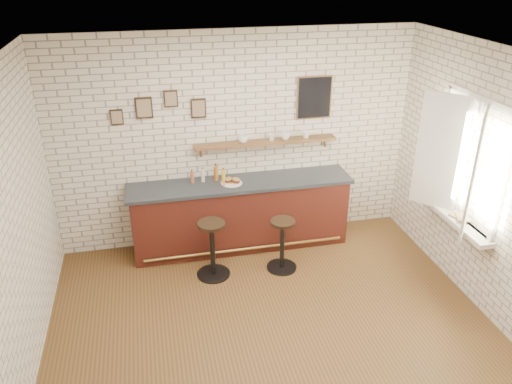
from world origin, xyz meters
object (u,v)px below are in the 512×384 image
sandwich_plate (232,183)px  bitters_bottle_white (203,176)px  condiment_bottle_yellow (223,175)px  shelf_cup_c (285,136)px  book_lower (456,218)px  shelf_cup_b (272,137)px  bar_counter (241,214)px  book_upper (456,217)px  ciabatta_sandwich (232,180)px  bitters_bottle_brown (192,178)px  bar_stool_left (212,247)px  shelf_cup_d (306,134)px  shelf_cup_a (243,139)px  bitters_bottle_amber (216,174)px  bar_stool_right (282,243)px

sandwich_plate → bitters_bottle_white: size_ratio=1.37×
sandwich_plate → condiment_bottle_yellow: (-0.09, 0.15, 0.07)m
sandwich_plate → shelf_cup_c: shelf_cup_c is taller
book_lower → shelf_cup_b: bearing=113.2°
sandwich_plate → bar_counter: bearing=11.8°
book_upper → shelf_cup_c: bearing=160.2°
ciabatta_sandwich → bar_counter: bearing=12.7°
sandwich_plate → shelf_cup_c: size_ratio=2.12×
bar_counter → sandwich_plate: sandwich_plate is taller
ciabatta_sandwich → book_lower: bearing=-30.1°
bitters_bottle_brown → ciabatta_sandwich: bearing=-15.7°
bitters_bottle_white → bar_stool_left: bitters_bottle_white is taller
ciabatta_sandwich → book_upper: size_ratio=1.11×
condiment_bottle_yellow → bitters_bottle_white: bearing=180.0°
bar_stool_left → shelf_cup_c: shelf_cup_c is taller
bar_stool_left → book_upper: book_upper is taller
condiment_bottle_yellow → book_lower: condiment_bottle_yellow is taller
bitters_bottle_brown → book_upper: size_ratio=0.84×
shelf_cup_c → condiment_bottle_yellow: bearing=94.2°
shelf_cup_d → shelf_cup_b: bearing=179.6°
bitters_bottle_white → shelf_cup_a: bearing=7.8°
condiment_bottle_yellow → bar_stool_left: size_ratio=0.22×
bitters_bottle_white → shelf_cup_d: size_ratio=1.88×
sandwich_plate → book_lower: (2.51, -1.45, -0.07)m
ciabatta_sandwich → book_lower: (2.50, -1.45, -0.12)m
bar_counter → bitters_bottle_amber: (-0.32, 0.12, 0.60)m
condiment_bottle_yellow → sandwich_plate: bearing=-59.0°
bitters_bottle_brown → condiment_bottle_yellow: size_ratio=1.08×
bar_stool_right → condiment_bottle_yellow: bearing=127.7°
ciabatta_sandwich → book_lower: size_ratio=0.99×
sandwich_plate → bitters_bottle_white: bitters_bottle_white is taller
sandwich_plate → ciabatta_sandwich: bearing=-0.0°
sandwich_plate → book_upper: sandwich_plate is taller
condiment_bottle_yellow → bar_stool_left: condiment_bottle_yellow is taller
bitters_bottle_white → ciabatta_sandwich: bearing=-21.2°
bitters_bottle_white → bar_stool_left: size_ratio=0.26×
bar_counter → shelf_cup_a: size_ratio=23.16×
bar_stool_left → shelf_cup_d: (1.49, 0.85, 1.13)m
bitters_bottle_brown → bitters_bottle_amber: bitters_bottle_amber is taller
bar_counter → book_lower: bearing=-31.7°
bitters_bottle_brown → bitters_bottle_white: size_ratio=0.89×
condiment_bottle_yellow → shelf_cup_b: 0.84m
bitters_bottle_amber → book_lower: bitters_bottle_amber is taller
condiment_bottle_yellow → book_upper: bearing=-31.4°
bitters_bottle_amber → shelf_cup_b: shelf_cup_b is taller
shelf_cup_d → shelf_cup_c: bearing=179.6°
bitters_bottle_white → shelf_cup_a: size_ratio=1.53×
ciabatta_sandwich → shelf_cup_b: 0.81m
shelf_cup_b → shelf_cup_d: shelf_cup_d is taller
bitters_bottle_brown → shelf_cup_c: size_ratio=1.39×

